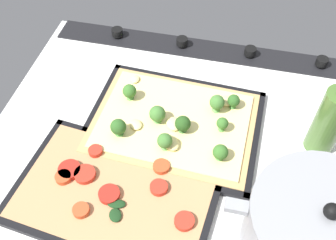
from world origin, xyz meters
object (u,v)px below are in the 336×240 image
at_px(baking_tray_front, 173,125).
at_px(veggie_pizza_back, 114,192).
at_px(cooking_pot, 317,232).
at_px(oil_bottle, 331,120).
at_px(baking_tray_back, 115,195).
at_px(broccoli_pizza, 174,122).

height_order(baking_tray_front, veggie_pizza_back, veggie_pizza_back).
distance_m(cooking_pot, oil_bottle, 0.22).
bearing_deg(oil_bottle, baking_tray_back, 28.58).
xyz_separation_m(broccoli_pizza, veggie_pizza_back, (0.07, 0.18, -0.01)).
xyz_separation_m(cooking_pot, oil_bottle, (-0.02, -0.22, 0.02)).
bearing_deg(broccoli_pizza, veggie_pizza_back, 67.84).
height_order(baking_tray_front, broccoli_pizza, broccoli_pizza).
distance_m(baking_tray_back, cooking_pot, 0.34).
bearing_deg(baking_tray_back, baking_tray_front, -110.85).
xyz_separation_m(baking_tray_front, cooking_pot, (-0.27, 0.20, 0.06)).
xyz_separation_m(baking_tray_back, cooking_pot, (-0.34, 0.02, 0.06)).
relative_size(baking_tray_back, cooking_pot, 1.32).
bearing_deg(broccoli_pizza, cooking_pot, 142.93).
relative_size(veggie_pizza_back, oil_bottle, 1.80).
relative_size(broccoli_pizza, baking_tray_back, 0.88).
bearing_deg(veggie_pizza_back, baking_tray_front, -111.28).
relative_size(broccoli_pizza, veggie_pizza_back, 0.94).
bearing_deg(broccoli_pizza, baking_tray_back, 68.28).
bearing_deg(veggie_pizza_back, oil_bottle, -151.63).
height_order(broccoli_pizza, oil_bottle, oil_bottle).
distance_m(baking_tray_back, oil_bottle, 0.42).
xyz_separation_m(broccoli_pizza, oil_bottle, (-0.29, -0.02, 0.06)).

